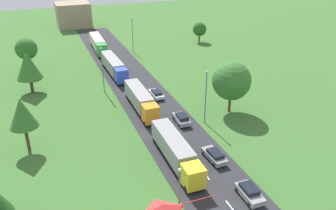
{
  "coord_description": "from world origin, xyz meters",
  "views": [
    {
      "loc": [
        -17.33,
        -22.17,
        27.14
      ],
      "look_at": [
        1.1,
        26.0,
        2.43
      ],
      "focal_mm": 37.18,
      "sensor_mm": 36.0,
      "label": 1
    }
  ],
  "objects_px": {
    "car_lead": "(250,192)",
    "distant_building": "(73,15)",
    "lamppost_third": "(102,68)",
    "motorcycle_courier": "(222,156)",
    "truck_third": "(114,66)",
    "lamppost_second": "(206,95)",
    "tree_elm": "(22,113)",
    "tree_ash": "(26,49)",
    "truck_lead": "(176,150)",
    "car_third": "(182,119)",
    "tree_maple": "(232,81)",
    "barrier_gate": "(187,205)",
    "lamppost_lead": "(179,195)",
    "tree_oak": "(200,29)",
    "car_fourth": "(156,94)",
    "car_second": "(214,155)",
    "lamppost_fourth": "(132,33)",
    "tree_pine": "(28,65)",
    "truck_second": "(141,100)",
    "truck_fourth": "(98,43)"
  },
  "relations": [
    {
      "from": "lamppost_third",
      "to": "motorcycle_courier",
      "type": "bearing_deg",
      "value": -70.22
    },
    {
      "from": "motorcycle_courier",
      "to": "lamppost_lead",
      "type": "relative_size",
      "value": 0.26
    },
    {
      "from": "car_third",
      "to": "lamppost_fourth",
      "type": "xyz_separation_m",
      "value": [
        3.33,
        40.6,
        4.25
      ]
    },
    {
      "from": "lamppost_fourth",
      "to": "tree_pine",
      "type": "height_order",
      "value": "lamppost_fourth"
    },
    {
      "from": "tree_maple",
      "to": "distant_building",
      "type": "xyz_separation_m",
      "value": [
        -16.6,
        76.15,
        -1.76
      ]
    },
    {
      "from": "car_fourth",
      "to": "car_third",
      "type": "bearing_deg",
      "value": -87.44
    },
    {
      "from": "car_second",
      "to": "distant_building",
      "type": "xyz_separation_m",
      "value": [
        -7.19,
        88.51,
        3.12
      ]
    },
    {
      "from": "tree_maple",
      "to": "tree_elm",
      "type": "bearing_deg",
      "value": -178.87
    },
    {
      "from": "car_second",
      "to": "tree_ash",
      "type": "xyz_separation_m",
      "value": [
        -22.48,
        46.24,
        4.4
      ]
    },
    {
      "from": "tree_elm",
      "to": "tree_ash",
      "type": "height_order",
      "value": "tree_elm"
    },
    {
      "from": "lamppost_second",
      "to": "tree_elm",
      "type": "relative_size",
      "value": 1.12
    },
    {
      "from": "lamppost_lead",
      "to": "tree_oak",
      "type": "relative_size",
      "value": 1.29
    },
    {
      "from": "tree_pine",
      "to": "distant_building",
      "type": "xyz_separation_m",
      "value": [
        15.09,
        55.03,
        -1.56
      ]
    },
    {
      "from": "car_lead",
      "to": "car_fourth",
      "type": "bearing_deg",
      "value": 91.32
    },
    {
      "from": "truck_third",
      "to": "car_fourth",
      "type": "distance_m",
      "value": 15.69
    },
    {
      "from": "car_second",
      "to": "tree_ash",
      "type": "relative_size",
      "value": 0.58
    },
    {
      "from": "car_third",
      "to": "tree_maple",
      "type": "relative_size",
      "value": 0.48
    },
    {
      "from": "car_third",
      "to": "tree_maple",
      "type": "distance_m",
      "value": 10.65
    },
    {
      "from": "truck_fourth",
      "to": "car_fourth",
      "type": "distance_m",
      "value": 34.54
    },
    {
      "from": "car_fourth",
      "to": "distant_building",
      "type": "xyz_separation_m",
      "value": [
        -6.69,
        66.11,
        3.16
      ]
    },
    {
      "from": "car_fourth",
      "to": "motorcycle_courier",
      "type": "height_order",
      "value": "car_fourth"
    },
    {
      "from": "truck_lead",
      "to": "car_third",
      "type": "bearing_deg",
      "value": 62.97
    },
    {
      "from": "lamppost_lead",
      "to": "truck_third",
      "type": "bearing_deg",
      "value": 85.21
    },
    {
      "from": "car_lead",
      "to": "lamppost_third",
      "type": "distance_m",
      "value": 38.2
    },
    {
      "from": "car_second",
      "to": "car_fourth",
      "type": "xyz_separation_m",
      "value": [
        -0.5,
        22.4,
        -0.04
      ]
    },
    {
      "from": "lamppost_fourth",
      "to": "tree_elm",
      "type": "distance_m",
      "value": 48.22
    },
    {
      "from": "car_lead",
      "to": "distant_building",
      "type": "height_order",
      "value": "distant_building"
    },
    {
      "from": "truck_fourth",
      "to": "tree_elm",
      "type": "distance_m",
      "value": 48.65
    },
    {
      "from": "tree_oak",
      "to": "tree_pine",
      "type": "bearing_deg",
      "value": -154.95
    },
    {
      "from": "car_lead",
      "to": "lamppost_second",
      "type": "distance_m",
      "value": 19.14
    },
    {
      "from": "truck_third",
      "to": "lamppost_second",
      "type": "xyz_separation_m",
      "value": [
        8.7,
        -27.16,
        2.91
      ]
    },
    {
      "from": "car_fourth",
      "to": "tree_elm",
      "type": "bearing_deg",
      "value": -154.92
    },
    {
      "from": "car_second",
      "to": "car_third",
      "type": "height_order",
      "value": "car_third"
    },
    {
      "from": "truck_third",
      "to": "tree_oak",
      "type": "height_order",
      "value": "tree_oak"
    },
    {
      "from": "tree_pine",
      "to": "tree_elm",
      "type": "bearing_deg",
      "value": -92.75
    },
    {
      "from": "tree_pine",
      "to": "tree_ash",
      "type": "distance_m",
      "value": 12.76
    },
    {
      "from": "car_third",
      "to": "barrier_gate",
      "type": "xyz_separation_m",
      "value": [
        -7.33,
        -18.66,
        -0.17
      ]
    },
    {
      "from": "lamppost_lead",
      "to": "tree_oak",
      "type": "height_order",
      "value": "lamppost_lead"
    },
    {
      "from": "lamppost_third",
      "to": "distant_building",
      "type": "distance_m",
      "value": 59.95
    },
    {
      "from": "motorcycle_courier",
      "to": "tree_maple",
      "type": "distance_m",
      "value": 15.75
    },
    {
      "from": "car_fourth",
      "to": "lamppost_lead",
      "type": "relative_size",
      "value": 0.6
    },
    {
      "from": "car_third",
      "to": "lamppost_second",
      "type": "distance_m",
      "value": 5.58
    },
    {
      "from": "truck_second",
      "to": "truck_fourth",
      "type": "height_order",
      "value": "truck_fourth"
    },
    {
      "from": "car_lead",
      "to": "tree_maple",
      "type": "xyz_separation_m",
      "value": [
        9.21,
        20.56,
        4.87
      ]
    },
    {
      "from": "car_second",
      "to": "distant_building",
      "type": "distance_m",
      "value": 88.86
    },
    {
      "from": "car_fourth",
      "to": "truck_second",
      "type": "bearing_deg",
      "value": -135.41
    },
    {
      "from": "car_fourth",
      "to": "distant_building",
      "type": "distance_m",
      "value": 66.52
    },
    {
      "from": "barrier_gate",
      "to": "lamppost_third",
      "type": "height_order",
      "value": "lamppost_third"
    },
    {
      "from": "car_third",
      "to": "lamppost_lead",
      "type": "height_order",
      "value": "lamppost_lead"
    },
    {
      "from": "truck_third",
      "to": "car_fourth",
      "type": "relative_size",
      "value": 3.37
    }
  ]
}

